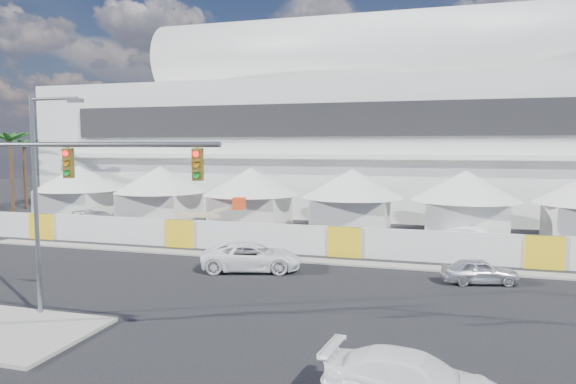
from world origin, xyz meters
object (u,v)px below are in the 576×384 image
(sedan_silver, at_px, (480,271))
(boom_lift, at_px, (194,227))
(pickup_curb, at_px, (252,257))
(lot_car_c, at_px, (100,221))
(lot_car_a, at_px, (474,238))
(pickup_near, at_px, (414,381))
(streetlight_median, at_px, (40,189))

(sedan_silver, bearing_deg, boom_lift, 54.65)
(pickup_curb, relative_size, boom_lift, 0.89)
(sedan_silver, height_order, lot_car_c, lot_car_c)
(lot_car_a, distance_m, lot_car_c, 30.81)
(sedan_silver, xyz_separation_m, pickup_curb, (-12.65, -0.65, 0.14))
(pickup_near, distance_m, lot_car_a, 24.74)
(lot_car_c, bearing_deg, pickup_near, -112.12)
(sedan_silver, distance_m, pickup_curb, 12.66)
(pickup_near, relative_size, boom_lift, 0.79)
(lot_car_a, relative_size, streetlight_median, 0.48)
(lot_car_a, bearing_deg, pickup_near, -164.30)
(lot_car_c, bearing_deg, sedan_silver, -88.54)
(streetlight_median, bearing_deg, sedan_silver, 30.26)
(sedan_silver, xyz_separation_m, lot_car_c, (-30.36, 9.43, 0.12))
(pickup_near, height_order, lot_car_a, pickup_near)
(streetlight_median, height_order, boom_lift, streetlight_median)
(lot_car_a, bearing_deg, sedan_silver, -159.14)
(streetlight_median, relative_size, boom_lift, 1.41)
(lot_car_a, bearing_deg, pickup_curb, 152.94)
(pickup_near, distance_m, streetlight_median, 16.68)
(boom_lift, bearing_deg, pickup_curb, -50.42)
(lot_car_c, xyz_separation_m, boom_lift, (9.61, -1.32, 0.10))
(boom_lift, bearing_deg, sedan_silver, -24.54)
(pickup_near, bearing_deg, lot_car_a, -0.33)
(pickup_near, xyz_separation_m, lot_car_a, (3.29, 24.52, -0.02))
(pickup_curb, distance_m, pickup_near, 16.84)
(pickup_curb, height_order, boom_lift, boom_lift)
(sedan_silver, height_order, pickup_curb, pickup_curb)
(pickup_near, bearing_deg, sedan_silver, -3.92)
(lot_car_a, height_order, lot_car_c, lot_car_c)
(lot_car_a, relative_size, boom_lift, 0.67)
(pickup_near, bearing_deg, pickup_curb, 42.89)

